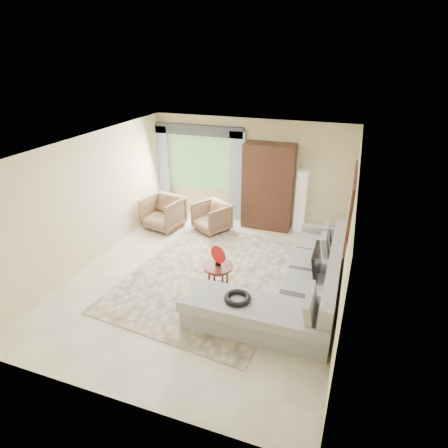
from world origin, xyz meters
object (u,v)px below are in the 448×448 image
at_px(armchair_left, 163,213).
at_px(floor_lamp, 301,201).
at_px(armchair_right, 212,217).
at_px(sectional_sofa, 297,288).
at_px(coffee_table, 218,278).
at_px(armoire, 268,187).
at_px(tv_screen, 317,262).
at_px(potted_plant, 162,206).

height_order(armchair_left, floor_lamp, floor_lamp).
xyz_separation_m(armchair_left, armchair_right, (1.18, 0.25, -0.05)).
height_order(sectional_sofa, coffee_table, sectional_sofa).
xyz_separation_m(sectional_sofa, coffee_table, (-1.40, -0.16, 0.00)).
distance_m(armoire, floor_lamp, 0.86).
xyz_separation_m(coffee_table, armchair_left, (-2.23, 2.11, 0.11)).
xyz_separation_m(tv_screen, armchair_left, (-3.90, 1.68, -0.32)).
distance_m(armchair_left, potted_plant, 0.74).
bearing_deg(tv_screen, potted_plant, 151.74).
bearing_deg(armchair_left, sectional_sofa, -17.62).
distance_m(coffee_table, armchair_left, 3.07).
height_order(armchair_left, potted_plant, armchair_left).
relative_size(sectional_sofa, armchair_right, 4.50).
bearing_deg(sectional_sofa, coffee_table, -173.64).
height_order(tv_screen, armchair_left, tv_screen).
xyz_separation_m(sectional_sofa, tv_screen, (0.27, 0.27, 0.44)).
bearing_deg(coffee_table, armoire, 86.83).
height_order(armchair_left, armchair_right, armchair_left).
distance_m(sectional_sofa, floor_lamp, 3.03).
relative_size(coffee_table, armchair_right, 0.71).
relative_size(tv_screen, potted_plant, 1.30).
bearing_deg(armoire, coffee_table, -93.17).
bearing_deg(potted_plant, sectional_sofa, -32.65).
height_order(armoire, floor_lamp, armoire).
bearing_deg(sectional_sofa, floor_lamp, 98.33).
distance_m(armchair_right, armoire, 1.56).
height_order(sectional_sofa, tv_screen, tv_screen).
height_order(coffee_table, floor_lamp, floor_lamp).
xyz_separation_m(potted_plant, floor_lamp, (3.59, 0.38, 0.47)).
bearing_deg(armchair_right, armchair_left, -137.54).
relative_size(sectional_sofa, potted_plant, 6.09).
bearing_deg(coffee_table, floor_lamp, 72.71).
bearing_deg(coffee_table, potted_plant, 133.79).
xyz_separation_m(armchair_right, potted_plant, (-1.57, 0.37, -0.07)).
bearing_deg(coffee_table, sectional_sofa, 6.36).
height_order(coffee_table, armoire, armoire).
distance_m(armchair_right, potted_plant, 1.62).
bearing_deg(potted_plant, tv_screen, -28.26).
distance_m(tv_screen, armchair_left, 4.26).
xyz_separation_m(armchair_right, armoire, (1.21, 0.69, 0.70)).
relative_size(sectional_sofa, armchair_left, 3.95).
bearing_deg(sectional_sofa, armchair_right, 138.01).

